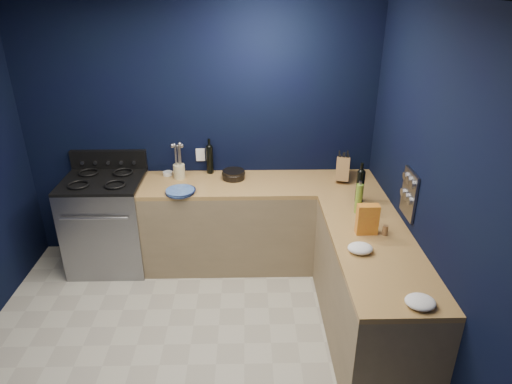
{
  "coord_description": "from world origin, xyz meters",
  "views": [
    {
      "loc": [
        0.47,
        -2.61,
        2.69
      ],
      "look_at": [
        0.55,
        1.0,
        1.0
      ],
      "focal_mm": 31.79,
      "sensor_mm": 36.0,
      "label": 1
    }
  ],
  "objects_px": {
    "plate_stack": "(180,191)",
    "utensil_crock": "(179,171)",
    "knife_block": "(343,169)",
    "gas_range": "(109,224)",
    "crouton_bag": "(367,219)"
  },
  "relations": [
    {
      "from": "plate_stack",
      "to": "utensil_crock",
      "type": "height_order",
      "value": "utensil_crock"
    },
    {
      "from": "utensil_crock",
      "to": "knife_block",
      "type": "bearing_deg",
      "value": -2.62
    },
    {
      "from": "gas_range",
      "to": "crouton_bag",
      "type": "bearing_deg",
      "value": -22.9
    },
    {
      "from": "plate_stack",
      "to": "knife_block",
      "type": "bearing_deg",
      "value": 10.21
    },
    {
      "from": "gas_range",
      "to": "utensil_crock",
      "type": "xyz_separation_m",
      "value": [
        0.73,
        0.14,
        0.51
      ]
    },
    {
      "from": "crouton_bag",
      "to": "knife_block",
      "type": "bearing_deg",
      "value": 88.57
    },
    {
      "from": "knife_block",
      "to": "crouton_bag",
      "type": "height_order",
      "value": "knife_block"
    },
    {
      "from": "plate_stack",
      "to": "utensil_crock",
      "type": "relative_size",
      "value": 1.87
    },
    {
      "from": "utensil_crock",
      "to": "knife_block",
      "type": "height_order",
      "value": "knife_block"
    },
    {
      "from": "gas_range",
      "to": "knife_block",
      "type": "bearing_deg",
      "value": 1.67
    },
    {
      "from": "plate_stack",
      "to": "crouton_bag",
      "type": "relative_size",
      "value": 1.09
    },
    {
      "from": "knife_block",
      "to": "crouton_bag",
      "type": "xyz_separation_m",
      "value": [
        -0.02,
        -1.05,
        0.01
      ]
    },
    {
      "from": "gas_range",
      "to": "utensil_crock",
      "type": "bearing_deg",
      "value": 11.01
    },
    {
      "from": "utensil_crock",
      "to": "knife_block",
      "type": "relative_size",
      "value": 0.62
    },
    {
      "from": "utensil_crock",
      "to": "crouton_bag",
      "type": "bearing_deg",
      "value": -35.16
    }
  ]
}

